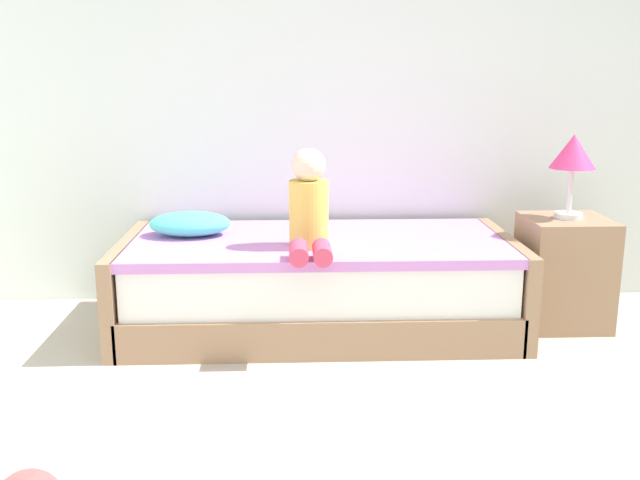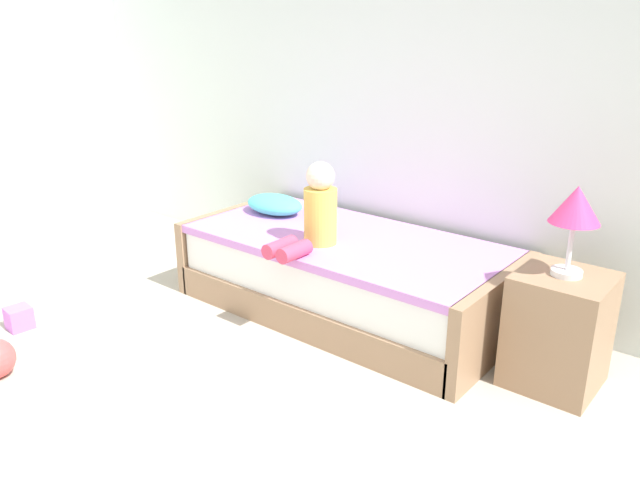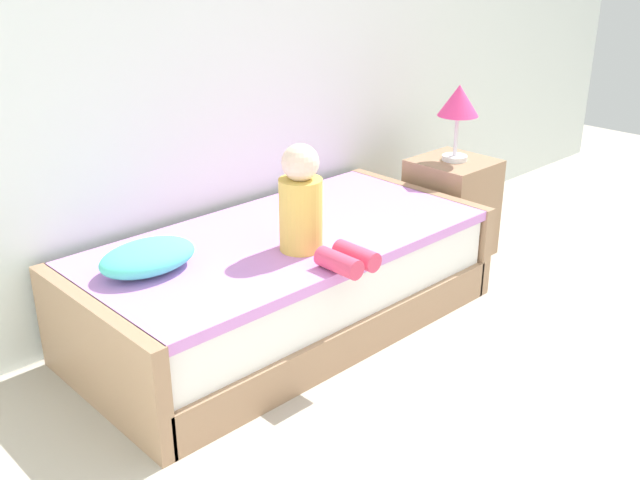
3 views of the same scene
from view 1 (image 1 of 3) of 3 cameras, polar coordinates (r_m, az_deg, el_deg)
wall_rear at (r=4.40m, az=5.68°, el=14.16°), size 7.20×0.10×2.90m
bed at (r=3.92m, az=-0.15°, el=-3.48°), size 2.11×1.00×0.50m
nightstand at (r=4.18m, az=18.70°, el=-2.38°), size 0.44×0.44×0.60m
table_lamp at (r=4.06m, az=19.36°, el=6.30°), size 0.24×0.24×0.45m
child_figure at (r=3.59m, az=-0.87°, el=2.47°), size 0.20×0.51×0.50m
pillow at (r=3.98m, az=-10.23°, el=1.27°), size 0.44×0.30×0.13m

